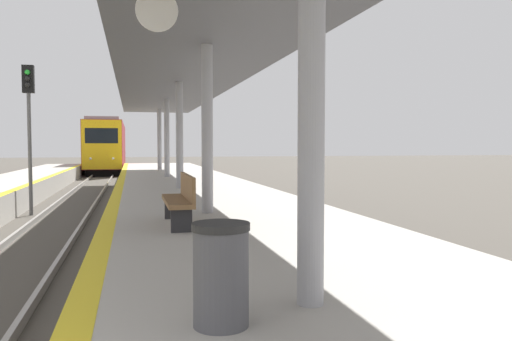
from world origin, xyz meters
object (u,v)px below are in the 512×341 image
at_px(train, 107,146).
at_px(signal_far, 29,112).
at_px(bench, 181,198).
at_px(trash_bin, 221,274).

height_order(train, signal_far, signal_far).
xyz_separation_m(train, signal_far, (-1.15, -28.25, 1.16)).
distance_m(train, signal_far, 28.30).
xyz_separation_m(train, bench, (2.97, -36.80, -0.90)).
bearing_deg(bench, signal_far, 115.69).
xyz_separation_m(trash_bin, bench, (0.17, 5.22, 0.08)).
height_order(trash_bin, bench, bench).
bearing_deg(bench, train, 94.61).
bearing_deg(trash_bin, train, 93.80).
xyz_separation_m(train, trash_bin, (2.79, -42.02, -0.97)).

